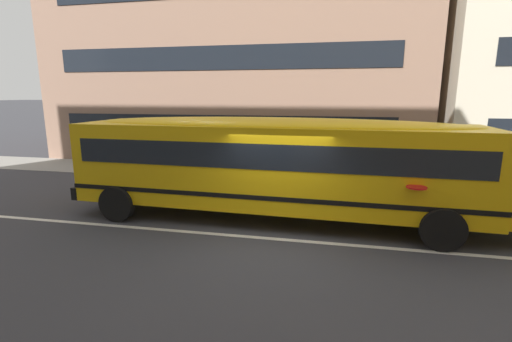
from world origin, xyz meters
TOP-DOWN VIEW (x-y plane):
  - ground_plane at (0.00, 0.00)m, footprint 400.00×400.00m
  - sidewalk_far at (0.00, 7.19)m, footprint 120.00×3.00m
  - lane_centreline at (0.00, 0.00)m, footprint 110.00×0.16m
  - school_bus at (-0.11, 1.49)m, footprint 12.75×3.24m
  - apartment_block_far_left at (-4.22, 15.23)m, footprint 19.60×13.14m

SIDE VIEW (x-z plane):
  - ground_plane at x=0.00m, z-range 0.00..0.00m
  - lane_centreline at x=0.00m, z-range 0.00..0.01m
  - sidewalk_far at x=0.00m, z-range 0.00..0.01m
  - school_bus at x=-0.11m, z-range 0.27..3.10m
  - apartment_block_far_left at x=-4.22m, z-range 0.00..16.50m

